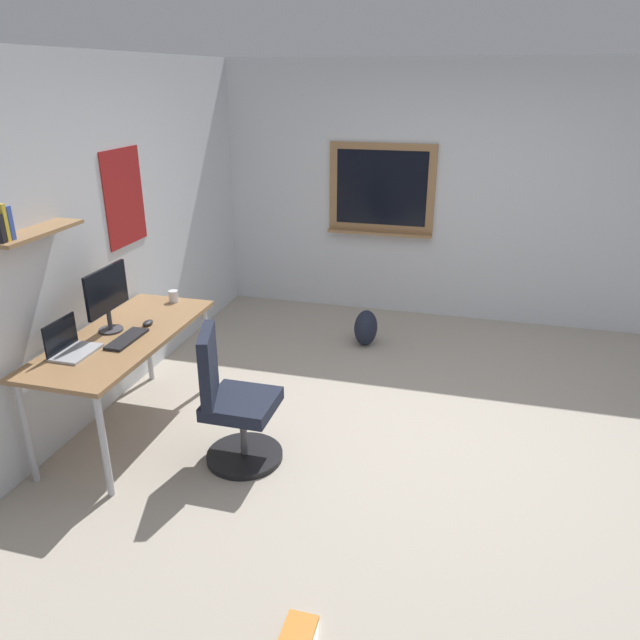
{
  "coord_description": "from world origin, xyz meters",
  "views": [
    {
      "loc": [
        -3.84,
        -0.3,
        2.44
      ],
      "look_at": [
        -0.09,
        0.71,
        0.85
      ],
      "focal_mm": 33.79,
      "sensor_mm": 36.0,
      "label": 1
    }
  ],
  "objects_px": {
    "laptop": "(70,345)",
    "monitor_primary": "(107,295)",
    "computer_mouse": "(148,323)",
    "backpack": "(366,328)",
    "book_stack_on_floor": "(301,634)",
    "coffee_mug": "(173,296)",
    "keyboard": "(127,339)",
    "office_chair": "(232,406)",
    "desk": "(124,344)"
  },
  "relations": [
    {
      "from": "desk",
      "to": "computer_mouse",
      "type": "bearing_deg",
      "value": -22.53
    },
    {
      "from": "laptop",
      "to": "computer_mouse",
      "type": "distance_m",
      "value": 0.61
    },
    {
      "from": "monitor_primary",
      "to": "laptop",
      "type": "bearing_deg",
      "value": 173.03
    },
    {
      "from": "desk",
      "to": "backpack",
      "type": "xyz_separation_m",
      "value": [
        1.92,
        -1.37,
        -0.51
      ]
    },
    {
      "from": "desk",
      "to": "computer_mouse",
      "type": "distance_m",
      "value": 0.23
    },
    {
      "from": "monitor_primary",
      "to": "book_stack_on_floor",
      "type": "height_order",
      "value": "monitor_primary"
    },
    {
      "from": "keyboard",
      "to": "computer_mouse",
      "type": "bearing_deg",
      "value": -0.0
    },
    {
      "from": "computer_mouse",
      "to": "book_stack_on_floor",
      "type": "height_order",
      "value": "computer_mouse"
    },
    {
      "from": "laptop",
      "to": "book_stack_on_floor",
      "type": "xyz_separation_m",
      "value": [
        -1.06,
        -1.87,
        -0.78
      ]
    },
    {
      "from": "keyboard",
      "to": "book_stack_on_floor",
      "type": "distance_m",
      "value": 2.24
    },
    {
      "from": "computer_mouse",
      "to": "coffee_mug",
      "type": "height_order",
      "value": "coffee_mug"
    },
    {
      "from": "monitor_primary",
      "to": "computer_mouse",
      "type": "distance_m",
      "value": 0.36
    },
    {
      "from": "computer_mouse",
      "to": "coffee_mug",
      "type": "relative_size",
      "value": 1.13
    },
    {
      "from": "laptop",
      "to": "backpack",
      "type": "relative_size",
      "value": 0.91
    },
    {
      "from": "book_stack_on_floor",
      "to": "computer_mouse",
      "type": "bearing_deg",
      "value": 45.32
    },
    {
      "from": "computer_mouse",
      "to": "backpack",
      "type": "xyz_separation_m",
      "value": [
        1.72,
        -1.29,
        -0.6
      ]
    },
    {
      "from": "laptop",
      "to": "monitor_primary",
      "type": "height_order",
      "value": "monitor_primary"
    },
    {
      "from": "office_chair",
      "to": "laptop",
      "type": "xyz_separation_m",
      "value": [
        -0.18,
        1.03,
        0.4
      ]
    },
    {
      "from": "office_chair",
      "to": "coffee_mug",
      "type": "bearing_deg",
      "value": 44.42
    },
    {
      "from": "desk",
      "to": "keyboard",
      "type": "bearing_deg",
      "value": -133.4
    },
    {
      "from": "desk",
      "to": "laptop",
      "type": "relative_size",
      "value": 5.09
    },
    {
      "from": "laptop",
      "to": "monitor_primary",
      "type": "xyz_separation_m",
      "value": [
        0.39,
        -0.05,
        0.22
      ]
    },
    {
      "from": "monitor_primary",
      "to": "keyboard",
      "type": "distance_m",
      "value": 0.34
    },
    {
      "from": "office_chair",
      "to": "book_stack_on_floor",
      "type": "height_order",
      "value": "office_chair"
    },
    {
      "from": "office_chair",
      "to": "laptop",
      "type": "distance_m",
      "value": 1.12
    },
    {
      "from": "laptop",
      "to": "coffee_mug",
      "type": "xyz_separation_m",
      "value": [
        1.04,
        -0.19,
        -0.01
      ]
    },
    {
      "from": "computer_mouse",
      "to": "backpack",
      "type": "relative_size",
      "value": 0.3
    },
    {
      "from": "monitor_primary",
      "to": "backpack",
      "type": "height_order",
      "value": "monitor_primary"
    },
    {
      "from": "office_chair",
      "to": "book_stack_on_floor",
      "type": "xyz_separation_m",
      "value": [
        -1.24,
        -0.84,
        -0.38
      ]
    },
    {
      "from": "laptop",
      "to": "book_stack_on_floor",
      "type": "bearing_deg",
      "value": -119.49
    },
    {
      "from": "desk",
      "to": "computer_mouse",
      "type": "height_order",
      "value": "computer_mouse"
    },
    {
      "from": "monitor_primary",
      "to": "book_stack_on_floor",
      "type": "distance_m",
      "value": 2.54
    },
    {
      "from": "monitor_primary",
      "to": "book_stack_on_floor",
      "type": "relative_size",
      "value": 1.97
    },
    {
      "from": "coffee_mug",
      "to": "office_chair",
      "type": "bearing_deg",
      "value": -135.58
    },
    {
      "from": "office_chair",
      "to": "monitor_primary",
      "type": "bearing_deg",
      "value": 77.96
    },
    {
      "from": "office_chair",
      "to": "computer_mouse",
      "type": "xyz_separation_m",
      "value": [
        0.37,
        0.79,
        0.36
      ]
    },
    {
      "from": "desk",
      "to": "laptop",
      "type": "distance_m",
      "value": 0.41
    },
    {
      "from": "desk",
      "to": "laptop",
      "type": "xyz_separation_m",
      "value": [
        -0.36,
        0.16,
        0.12
      ]
    },
    {
      "from": "office_chair",
      "to": "book_stack_on_floor",
      "type": "bearing_deg",
      "value": -145.92
    },
    {
      "from": "book_stack_on_floor",
      "to": "desk",
      "type": "bearing_deg",
      "value": 50.52
    },
    {
      "from": "desk",
      "to": "backpack",
      "type": "height_order",
      "value": "desk"
    },
    {
      "from": "computer_mouse",
      "to": "backpack",
      "type": "distance_m",
      "value": 2.23
    },
    {
      "from": "desk",
      "to": "office_chair",
      "type": "height_order",
      "value": "office_chair"
    },
    {
      "from": "computer_mouse",
      "to": "monitor_primary",
      "type": "bearing_deg",
      "value": 130.15
    },
    {
      "from": "laptop",
      "to": "coffee_mug",
      "type": "distance_m",
      "value": 1.06
    },
    {
      "from": "laptop",
      "to": "keyboard",
      "type": "relative_size",
      "value": 0.84
    },
    {
      "from": "monitor_primary",
      "to": "keyboard",
      "type": "xyz_separation_m",
      "value": [
        -0.12,
        -0.19,
        -0.26
      ]
    },
    {
      "from": "computer_mouse",
      "to": "backpack",
      "type": "bearing_deg",
      "value": -36.74
    },
    {
      "from": "coffee_mug",
      "to": "backpack",
      "type": "xyz_separation_m",
      "value": [
        1.23,
        -1.34,
        -0.63
      ]
    },
    {
      "from": "office_chair",
      "to": "keyboard",
      "type": "xyz_separation_m",
      "value": [
        0.09,
        0.79,
        0.36
      ]
    }
  ]
}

